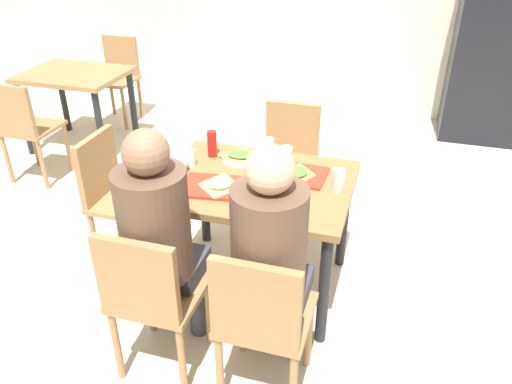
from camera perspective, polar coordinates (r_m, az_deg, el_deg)
ground_plane at (r=3.21m, az=0.00°, el=-10.25°), size 10.00×10.00×0.02m
main_table at (r=2.85m, az=0.00°, el=-0.50°), size 1.05×0.81×0.72m
chair_near_left at (r=2.41m, az=-11.71°, el=-11.11°), size 0.40×0.40×0.86m
chair_near_right at (r=2.25m, az=0.62°, el=-13.90°), size 0.40×0.40×0.86m
chair_far_side at (r=3.57m, az=3.67°, el=4.08°), size 0.40×0.40×0.86m
chair_left_end at (r=3.25m, az=-15.54°, el=0.13°), size 0.40×0.40×0.86m
person_in_red at (r=2.36m, az=-10.78°, el=-4.47°), size 0.32×0.42×1.27m
person_in_brown_jacket at (r=2.19m, az=1.68°, el=-6.80°), size 0.32×0.42×1.27m
tray_red_near at (r=2.73m, az=-4.57°, el=0.59°), size 0.39×0.31×0.02m
tray_red_far at (r=2.86m, az=4.25°, el=2.03°), size 0.37×0.27×0.02m
paper_plate_center at (r=3.03m, az=-1.64°, el=3.71°), size 0.22×0.22×0.01m
paper_plate_near_edge at (r=2.57m, az=1.93°, el=-1.42°), size 0.22×0.22×0.01m
pizza_slice_a at (r=2.72m, az=-4.09°, el=0.92°), size 0.21×0.23×0.02m
pizza_slice_b at (r=2.84m, az=4.79°, el=2.20°), size 0.17×0.22×0.02m
pizza_slice_c at (r=3.04m, az=-1.74°, el=4.16°), size 0.24×0.20×0.02m
plastic_cup_a at (r=3.08m, az=1.40°, el=5.13°), size 0.07×0.07×0.10m
plastic_cup_b at (r=2.48m, az=-1.72°, el=-1.46°), size 0.07×0.07×0.10m
plastic_cup_c at (r=2.96m, az=-7.49°, el=3.80°), size 0.07×0.07×0.10m
plastic_cup_d at (r=2.98m, az=3.42°, el=4.19°), size 0.07×0.07×0.10m
soda_can at (r=2.71m, az=9.22°, el=1.28°), size 0.07×0.07×0.12m
condiment_bottle at (r=3.05m, az=-4.96°, el=5.42°), size 0.06×0.06×0.16m
foil_bundle at (r=2.90m, az=-8.60°, el=3.17°), size 0.10×0.10×0.10m
drink_fridge at (r=5.37m, az=25.24°, el=15.29°), size 0.70×0.60×1.90m
background_table at (r=4.99m, az=-19.61°, el=11.21°), size 0.90×0.70×0.72m
background_chair_near at (r=4.48m, az=-24.61°, el=6.88°), size 0.40×0.40×0.86m
background_chair_far at (r=5.59m, az=-15.20°, el=12.80°), size 0.40×0.40×0.86m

